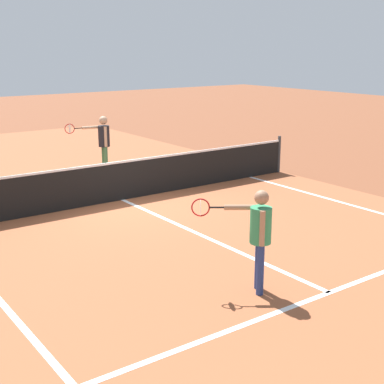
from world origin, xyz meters
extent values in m
plane|color=brown|center=(0.00, 0.00, 0.00)|extent=(60.00, 60.00, 0.00)
cube|color=#9E5433|center=(0.00, 0.00, 0.00)|extent=(10.62, 24.40, 0.00)
cube|color=white|center=(-4.11, -5.95, 0.00)|extent=(0.10, 11.89, 0.01)
cube|color=white|center=(0.00, -6.40, 0.00)|extent=(8.22, 0.10, 0.01)
cube|color=white|center=(0.00, -3.20, 0.00)|extent=(0.10, 6.40, 0.01)
cylinder|color=#33383D|center=(5.22, 0.00, 0.54)|extent=(0.09, 0.09, 1.07)
cube|color=black|center=(0.00, 0.00, 0.46)|extent=(10.43, 0.02, 0.91)
cube|color=white|center=(0.00, 0.00, 0.94)|extent=(10.43, 0.03, 0.05)
cylinder|color=navy|center=(-0.89, -5.82, 0.39)|extent=(0.11, 0.11, 0.78)
cylinder|color=navy|center=(-0.76, -5.64, 0.39)|extent=(0.11, 0.11, 0.78)
cylinder|color=#338C59|center=(-0.83, -5.73, 1.05)|extent=(0.32, 0.32, 0.55)
sphere|color=#A87A5B|center=(-0.83, -5.73, 1.47)|extent=(0.22, 0.22, 0.22)
cylinder|color=#A87A5B|center=(-0.92, -5.87, 1.06)|extent=(0.08, 0.08, 0.53)
cylinder|color=#A87A5B|center=(-0.94, -5.44, 1.28)|extent=(0.48, 0.37, 0.08)
cylinder|color=black|center=(-1.25, -5.22, 1.28)|extent=(0.20, 0.15, 0.03)
torus|color=red|center=(-1.45, -5.08, 1.28)|extent=(0.24, 0.18, 0.28)
cylinder|color=silver|center=(-1.45, -5.08, 1.28)|extent=(0.15, 0.21, 0.25)
cylinder|color=#3F7247|center=(0.87, 2.51, 0.42)|extent=(0.11, 0.11, 0.84)
cylinder|color=#3F7247|center=(0.91, 2.72, 0.42)|extent=(0.11, 0.11, 0.84)
cylinder|color=black|center=(0.89, 2.62, 1.13)|extent=(0.32, 0.32, 0.59)
sphere|color=tan|center=(0.89, 2.62, 1.58)|extent=(0.23, 0.23, 0.23)
cylinder|color=tan|center=(0.86, 2.45, 1.14)|extent=(0.08, 0.08, 0.57)
cylinder|color=tan|center=(0.64, 2.84, 1.38)|extent=(0.58, 0.19, 0.08)
cylinder|color=black|center=(0.25, 2.91, 1.38)|extent=(0.22, 0.07, 0.03)
torus|color=red|center=(0.02, 2.96, 1.38)|extent=(0.28, 0.08, 0.28)
cylinder|color=silver|center=(0.02, 2.96, 1.38)|extent=(0.05, 0.25, 0.25)
camera|label=1|loc=(-6.15, -11.37, 3.59)|focal=51.58mm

